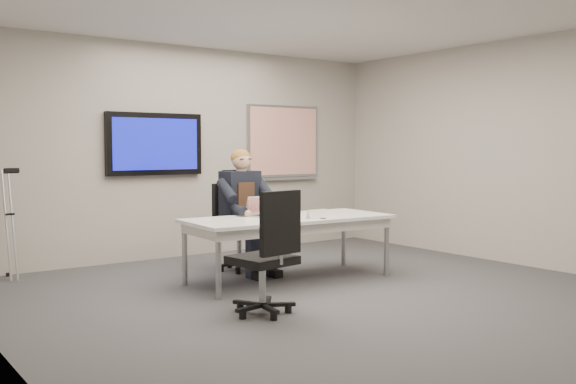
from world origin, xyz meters
TOP-DOWN VIEW (x-y plane):
  - floor at (0.00, 0.00)m, footprint 6.00×6.00m
  - ceiling at (0.00, 0.00)m, footprint 6.00×6.00m
  - wall_back at (0.00, 3.00)m, footprint 6.00×0.02m
  - wall_right at (3.00, 0.00)m, footprint 0.02×6.00m
  - conference_table at (0.13, 0.88)m, footprint 2.32×1.07m
  - tv_display at (-0.50, 2.95)m, footprint 1.30×0.09m
  - whiteboard at (1.55, 2.97)m, footprint 1.25×0.08m
  - office_chair_far at (-0.03, 1.72)m, footprint 0.62×0.62m
  - office_chair_near at (-0.90, -0.20)m, footprint 0.59×0.59m
  - seated_person at (-0.02, 1.46)m, footprint 0.47×0.80m
  - crutch at (-2.32, 2.76)m, footprint 0.33×0.72m
  - laptop at (-0.06, 1.13)m, footprint 0.31×0.29m
  - name_tent at (0.26, 0.56)m, footprint 0.25×0.08m
  - pen at (0.29, 0.52)m, footprint 0.05×0.14m

SIDE VIEW (x-z plane):
  - floor at x=0.00m, z-range -0.01..0.01m
  - office_chair_far at x=-0.03m, z-range -0.19..0.84m
  - office_chair_near at x=-0.90m, z-range -0.20..0.89m
  - seated_person at x=-0.02m, z-range -0.14..1.30m
  - conference_table at x=0.13m, z-range 0.27..0.97m
  - crutch at x=-2.32m, z-range -0.03..1.29m
  - pen at x=0.29m, z-range 0.70..0.71m
  - name_tent at x=0.26m, z-range 0.70..0.80m
  - laptop at x=-0.06m, z-range 0.65..0.86m
  - wall_back at x=0.00m, z-range 0.00..2.80m
  - wall_right at x=3.00m, z-range 0.00..2.80m
  - tv_display at x=-0.50m, z-range 1.10..1.90m
  - whiteboard at x=1.55m, z-range 0.98..2.08m
  - ceiling at x=0.00m, z-range 2.79..2.81m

